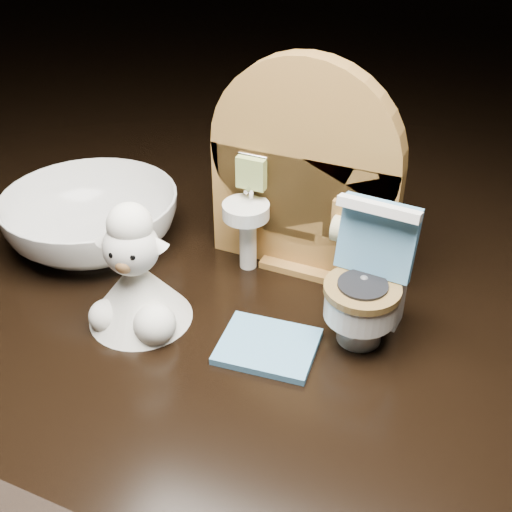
{
  "coord_description": "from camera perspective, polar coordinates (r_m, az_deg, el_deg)",
  "views": [
    {
      "loc": [
        0.12,
        -0.3,
        0.26
      ],
      "look_at": [
        -0.01,
        -0.0,
        0.05
      ],
      "focal_mm": 45.0,
      "sensor_mm": 36.0,
      "label": 1
    }
  ],
  "objects": [
    {
      "name": "toilet_brush",
      "position": [
        0.4,
        9.16,
        -5.68
      ],
      "size": [
        0.02,
        0.02,
        0.05
      ],
      "color": "white",
      "rests_on": "ground"
    },
    {
      "name": "toy_toilet",
      "position": [
        0.39,
        9.94,
        -2.84
      ],
      "size": [
        0.05,
        0.06,
        0.09
      ],
      "rotation": [
        0.0,
        0.0,
        -0.06
      ],
      "color": "white",
      "rests_on": "ground"
    },
    {
      "name": "ceramic_bowl",
      "position": [
        0.49,
        -14.39,
        3.15
      ],
      "size": [
        0.14,
        0.14,
        0.04
      ],
      "primitive_type": "imported",
      "rotation": [
        0.0,
        0.0,
        0.08
      ],
      "color": "white",
      "rests_on": "ground"
    },
    {
      "name": "plush_lamb",
      "position": [
        0.4,
        -10.6,
        -2.32
      ],
      "size": [
        0.07,
        0.07,
        0.08
      ],
      "rotation": [
        0.0,
        0.0,
        0.25
      ],
      "color": "white",
      "rests_on": "ground"
    },
    {
      "name": "backdrop_panel",
      "position": [
        0.43,
        4.14,
        6.6
      ],
      "size": [
        0.13,
        0.05,
        0.15
      ],
      "color": "#A57335",
      "rests_on": "ground"
    },
    {
      "name": "bath_mat",
      "position": [
        0.39,
        1.05,
        -8.02
      ],
      "size": [
        0.06,
        0.05,
        0.0
      ],
      "primitive_type": "cube",
      "rotation": [
        0.0,
        0.0,
        0.1
      ],
      "color": "#5A9BCA",
      "rests_on": "ground"
    }
  ]
}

